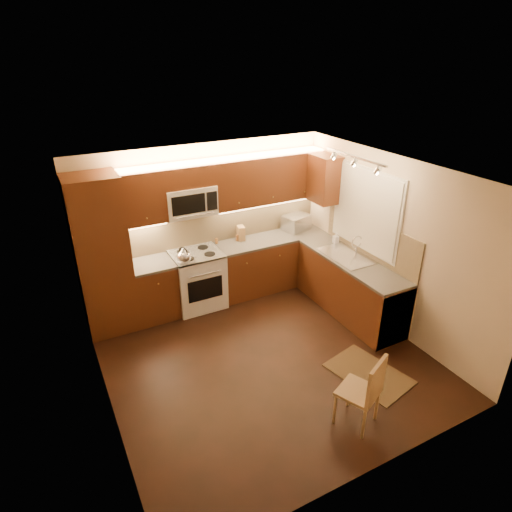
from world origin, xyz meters
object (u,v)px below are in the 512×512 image
kettle (184,255)px  soap_bottle (336,238)px  stove (198,279)px  sink (347,252)px  knife_block (241,233)px  dining_chair (358,390)px  toaster_oven (296,223)px  microwave (189,201)px

kettle → soap_bottle: kettle is taller
stove → sink: (2.00, -1.12, 0.52)m
knife_block → dining_chair: knife_block is taller
sink → toaster_oven: 1.26m
stove → soap_bottle: bearing=-16.5°
knife_block → dining_chair: bearing=-83.2°
microwave → toaster_oven: bearing=-0.2°
kettle → soap_bottle: bearing=-34.4°
toaster_oven → knife_block: toaster_oven is taller
microwave → sink: (2.00, -1.26, -0.74)m
knife_block → dining_chair: size_ratio=0.26×
sink → toaster_oven: toaster_oven is taller
dining_chair → microwave: bearing=76.6°
microwave → kettle: 0.81m
sink → microwave: bearing=147.8°
dining_chair → knife_block: bearing=61.6°
microwave → dining_chair: microwave is taller
knife_block → soap_bottle: 1.54m
kettle → toaster_oven: kettle is taller
sink → knife_block: (-1.14, 1.31, 0.04)m
sink → kettle: (-2.26, 0.90, 0.07)m
microwave → toaster_oven: 2.01m
stove → dining_chair: bearing=-78.0°
microwave → dining_chair: size_ratio=0.85×
toaster_oven → stove: bearing=169.7°
soap_bottle → stove: bearing=162.9°
sink → stove: bearing=150.6°
microwave → kettle: bearing=-126.6°
toaster_oven → knife_block: bearing=162.8°
sink → knife_block: bearing=131.2°
stove → soap_bottle: size_ratio=5.25×
soap_bottle → toaster_oven: bearing=108.8°
toaster_oven → kettle: bearing=175.0°
kettle → toaster_oven: bearing=-15.4°
kettle → soap_bottle: 2.46m
dining_chair → kettle: bearing=82.9°
kettle → sink: bearing=-46.3°
kettle → stove: bearing=15.3°
microwave → toaster_oven: size_ratio=1.74×
knife_block → dining_chair: 3.33m
stove → microwave: (0.00, 0.14, 1.26)m
dining_chair → soap_bottle: bearing=33.6°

